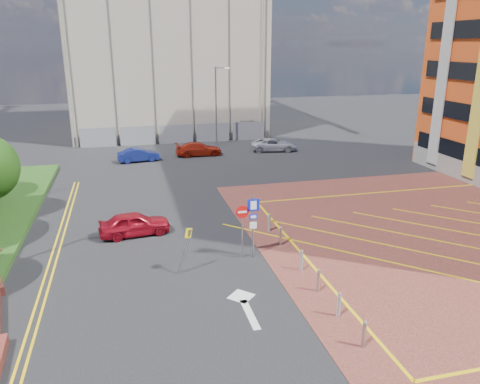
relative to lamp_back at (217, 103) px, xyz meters
name	(u,v)px	position (x,y,z in m)	size (l,w,h in m)	color
ground	(248,267)	(-4.08, -28.00, -4.36)	(140.00, 140.00, 0.00)	black
lamp_back	(217,103)	(0.00, 0.00, 0.00)	(1.53, 0.16, 8.00)	#9EA0A8
sign_cluster	(249,221)	(-3.78, -27.02, -2.41)	(1.17, 0.12, 3.20)	#9EA0A8
warning_sign	(186,245)	(-7.02, -27.94, -2.93)	(0.82, 0.43, 2.24)	#9EA0A8
bollard_row	(307,268)	(-1.78, -29.67, -3.89)	(0.14, 11.14, 0.90)	#9EA0A8
construction_building	(163,37)	(-4.08, 12.00, 6.64)	(21.20, 19.20, 22.00)	#B6AA95
construction_fence	(185,134)	(-3.08, 2.00, -3.36)	(21.60, 0.06, 2.00)	gray
car_red_left	(135,224)	(-9.19, -22.68, -3.70)	(1.56, 3.87, 1.32)	maroon
car_blue_back	(139,155)	(-8.30, -5.35, -3.75)	(1.29, 3.70, 1.22)	navy
car_red_back	(199,149)	(-2.66, -4.26, -3.73)	(1.78, 4.37, 1.27)	#9A1C0D
car_silver_back	(274,145)	(4.91, -4.03, -3.73)	(2.07, 4.50, 1.25)	silver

